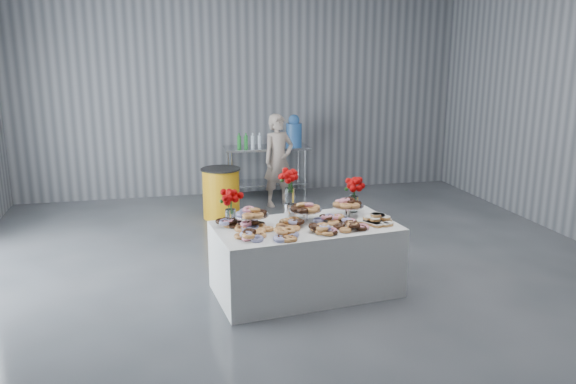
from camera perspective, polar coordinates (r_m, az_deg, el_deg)
name	(u,v)px	position (r m, az deg, el deg)	size (l,w,h in m)	color
ground	(309,288)	(6.28, 2.20, -9.69)	(9.00, 9.00, 0.00)	#383B40
room_walls	(283,40)	(5.75, -0.47, 15.18)	(8.04, 9.04, 4.02)	slate
display_table	(306,259)	(6.05, 1.80, -6.78)	(1.90, 1.00, 0.75)	silver
prep_table	(267,162)	(10.00, -2.19, 3.05)	(1.50, 0.60, 0.90)	silver
donut_mounds	(307,222)	(5.87, 1.96, -3.12)	(1.80, 0.80, 0.09)	#DD9050
cake_stand_left	(252,214)	(5.85, -3.72, -2.21)	(0.36, 0.36, 0.17)	silver
cake_stand_mid	(305,208)	(6.04, 1.76, -1.67)	(0.36, 0.36, 0.17)	silver
cake_stand_right	(347,204)	(6.23, 6.04, -1.25)	(0.36, 0.36, 0.17)	silver
danish_pile	(376,217)	(6.09, 8.94, -2.55)	(0.48, 0.48, 0.11)	silver
bouquet_left	(230,198)	(5.86, -5.90, -0.66)	(0.26, 0.26, 0.42)	white
bouquet_right	(354,186)	(6.39, 6.71, 0.56)	(0.26, 0.26, 0.42)	white
bouquet_center	(290,183)	(6.13, 0.22, 0.87)	(0.26, 0.26, 0.57)	silver
water_jug	(294,132)	(10.02, 0.60, 6.15)	(0.28, 0.28, 0.55)	#3A78C8
drink_bottles	(249,140)	(9.77, -3.95, 5.24)	(0.54, 0.08, 0.27)	#268C33
person	(278,160)	(9.35, -0.97, 3.23)	(0.56, 0.37, 1.54)	#CC8C93
trash_barrel	(221,193)	(8.79, -6.81, -0.10)	(0.61, 0.61, 0.78)	orange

